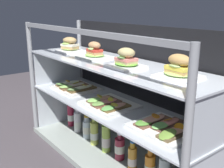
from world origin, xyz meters
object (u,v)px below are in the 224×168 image
Objects in this scene: plated_roll_sandwich_center at (70,46)px; juice_bottle_front_left_end at (132,158)px; juice_bottle_back_right at (78,122)px; juice_bottle_front_second at (95,133)px; juice_bottle_front_fourth at (71,115)px; juice_bottle_near_post at (106,139)px; plated_roll_sandwich_far_left at (94,53)px; juice_bottle_back_left at (150,166)px; open_sandwich_tray_mid_right at (164,127)px; juice_bottle_back_center at (120,148)px; open_sandwich_tray_far_left at (108,104)px; juice_bottle_front_middle at (87,129)px; plated_roll_sandwich_near_left_corner at (179,69)px; open_sandwich_tray_far_right at (75,87)px; plated_roll_sandwich_near_right_corner at (126,60)px.

juice_bottle_front_left_end is (0.71, 0.02, -0.64)m from plated_roll_sandwich_center.
juice_bottle_front_second is at bearing -3.00° from juice_bottle_back_right.
juice_bottle_near_post is (0.55, -0.02, -0.00)m from juice_bottle_front_fourth.
juice_bottle_back_left is (0.53, 0.03, -0.63)m from plated_roll_sandwich_far_left.
open_sandwich_tray_mid_right is 1.52× the size of juice_bottle_front_second.
juice_bottle_back_right is 1.09× the size of juice_bottle_back_center.
juice_bottle_back_right is 0.83m from juice_bottle_back_left.
juice_bottle_back_center is at bearing 175.78° from juice_bottle_front_left_end.
juice_bottle_near_post is (-0.08, 0.04, -0.30)m from open_sandwich_tray_far_left.
juice_bottle_front_middle is at bearing -1.35° from juice_bottle_back_right.
juice_bottle_back_left is at bearing -0.47° from juice_bottle_front_fourth.
juice_bottle_front_second is (-0.70, 0.02, -0.31)m from open_sandwich_tray_mid_right.
plated_roll_sandwich_center reaches higher than juice_bottle_back_right.
juice_bottle_front_middle is (-0.82, 0.03, -0.32)m from open_sandwich_tray_mid_right.
juice_bottle_front_fourth is 0.41m from juice_bottle_front_second.
juice_bottle_back_center is (0.69, -0.01, -0.02)m from juice_bottle_front_fourth.
plated_roll_sandwich_center reaches higher than juice_bottle_front_middle.
open_sandwich_tray_far_right is (-0.98, -0.03, -0.32)m from plated_roll_sandwich_near_left_corner.
open_sandwich_tray_far_right is 0.62m from juice_bottle_back_center.
plated_roll_sandwich_center is 0.88× the size of plated_roll_sandwich_far_left.
plated_roll_sandwich_near_left_corner is 1.04× the size of juice_bottle_front_middle.
juice_bottle_front_fourth is (-1.14, 0.01, -0.62)m from plated_roll_sandwich_near_left_corner.
open_sandwich_tray_far_right is at bearing -177.85° from juice_bottle_back_left.
juice_bottle_front_middle is 0.12m from juice_bottle_front_second.
plated_roll_sandwich_near_right_corner is 0.74m from juice_bottle_front_second.
juice_bottle_front_fourth is at bearing 177.37° from open_sandwich_tray_mid_right.
plated_roll_sandwich_far_left is 0.82m from juice_bottle_back_left.
juice_bottle_front_fourth reaches higher than juice_bottle_back_right.
juice_bottle_front_left_end is at bearing -177.22° from plated_roll_sandwich_near_left_corner.
juice_bottle_front_second reaches higher than juice_bottle_back_center.
juice_bottle_front_fourth is at bearing 178.39° from juice_bottle_front_left_end.
juice_bottle_back_right is at bearing 179.11° from juice_bottle_front_left_end.
open_sandwich_tray_far_left reaches higher than juice_bottle_back_center.
juice_bottle_front_second is (0.41, -0.03, -0.01)m from juice_bottle_front_fourth.
juice_bottle_front_fourth is at bearing 158.90° from plated_roll_sandwich_center.
plated_roll_sandwich_far_left is 1.07× the size of plated_roll_sandwich_near_right_corner.
plated_roll_sandwich_center is 0.69m from juice_bottle_front_second.
open_sandwich_tray_mid_right is at bearing -130.83° from plated_roll_sandwich_near_left_corner.
plated_roll_sandwich_center is at bearing -176.83° from juice_bottle_back_center.
juice_bottle_back_right is (0.02, 0.03, -0.63)m from plated_roll_sandwich_center.
open_sandwich_tray_far_right is (-0.28, -0.00, -0.31)m from plated_roll_sandwich_far_left.
juice_bottle_front_middle is (0.29, -0.02, -0.02)m from juice_bottle_front_fourth.
plated_roll_sandwich_far_left is 0.70m from juice_bottle_back_right.
plated_roll_sandwich_far_left is at bearing -18.47° from juice_bottle_front_second.
plated_roll_sandwich_center is at bearing 179.65° from open_sandwich_tray_mid_right.
juice_bottle_front_middle is at bearing 179.23° from juice_bottle_front_left_end.
open_sandwich_tray_mid_right is 1.73× the size of juice_bottle_front_left_end.
juice_bottle_front_left_end is (0.02, 0.04, -0.64)m from plated_roll_sandwich_near_right_corner.
open_sandwich_tray_mid_right is 0.42m from juice_bottle_front_left_end.
juice_bottle_back_center is at bearing 42.31° from open_sandwich_tray_far_left.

